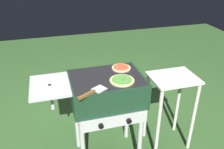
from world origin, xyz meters
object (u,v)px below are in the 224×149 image
object	(u,v)px
grill	(105,92)
prep_table	(171,98)
spatula	(92,92)
pizza_veggie	(122,80)
pizza_pepperoni	(121,68)

from	to	relation	value
grill	prep_table	world-z (taller)	grill
spatula	prep_table	bearing A→B (deg)	14.75
pizza_veggie	grill	bearing A→B (deg)	141.64
pizza_veggie	prep_table	size ratio (longest dim) A/B	0.26
pizza_veggie	spatula	distance (m)	0.30
grill	spatula	xyz separation A→B (m)	(-0.16, -0.21, 0.15)
pizza_veggie	prep_table	distance (m)	0.65
spatula	pizza_pepperoni	bearing A→B (deg)	45.07
pizza_veggie	spatula	world-z (taller)	pizza_veggie
spatula	prep_table	size ratio (longest dim) A/B	0.31
pizza_veggie	pizza_pepperoni	bearing A→B (deg)	73.81
grill	pizza_veggie	bearing A→B (deg)	-38.36
prep_table	spatula	bearing A→B (deg)	-165.25
spatula	prep_table	xyz separation A→B (m)	(0.83, 0.22, -0.34)
grill	pizza_pepperoni	world-z (taller)	pizza_pepperoni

